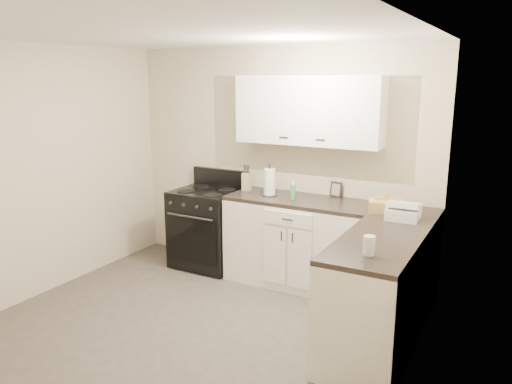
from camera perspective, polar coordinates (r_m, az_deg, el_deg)
The scene contains 20 objects.
floor at distance 4.52m, azimuth -8.34°, elevation -15.90°, with size 3.60×3.60×0.00m, color #473F38.
ceiling at distance 3.97m, azimuth -9.58°, elevation 17.54°, with size 3.60×3.60×0.00m, color white.
wall_back at distance 5.57m, azimuth 2.42°, elevation 3.46°, with size 3.60×3.60×0.00m, color beige.
wall_right at distance 3.32m, azimuth 16.63°, elevation -3.73°, with size 3.60×3.60×0.00m, color beige.
wall_left at distance 5.34m, azimuth -24.45°, elevation 1.88°, with size 3.60×3.60×0.00m, color beige.
base_cabinets_back at distance 5.33m, azimuth 5.01°, elevation -5.91°, with size 1.55×0.60×0.90m, color white.
base_cabinets_right at distance 4.43m, azimuth 14.52°, elevation -10.32°, with size 0.60×1.90×0.90m, color white.
countertop_back at distance 5.20m, azimuth 5.11°, elevation -1.00°, with size 1.55×0.60×0.04m, color black.
countertop_right at distance 4.27m, azimuth 14.88°, elevation -4.52°, with size 0.60×1.90×0.04m, color black.
upper_cabinets at distance 5.19m, azimuth 6.00°, elevation 9.26°, with size 1.55×0.30×0.70m, color white.
stove at distance 5.84m, azimuth -5.56°, elevation -4.10°, with size 0.74×0.63×0.89m, color black.
knife_block at distance 5.55m, azimuth -1.08°, elevation 1.19°, with size 0.09×0.08×0.19m, color tan.
paper_towel at distance 5.29m, azimuth 1.56°, elevation 1.13°, with size 0.12×0.12×0.29m, color white.
soap_bottle at distance 5.15m, azimuth 4.27°, elevation 0.01°, with size 0.05×0.05×0.15m, color green.
picture_frame at distance 5.31m, azimuth 9.13°, elevation 0.30°, with size 0.13×0.02×0.16m, color black.
wicker_basket at distance 4.83m, azimuth 14.65°, elevation -1.56°, with size 0.32×0.21×0.11m, color tan.
countertop_grill at distance 4.61m, azimuth 16.45°, elevation -2.41°, with size 0.28×0.26×0.10m, color white.
glass_jar at distance 3.64m, azimuth 12.80°, elevation -5.98°, with size 0.08×0.08×0.14m, color silver.
oven_mitt_near at distance 4.09m, azimuth 8.45°, elevation -11.43°, with size 0.02×0.14×0.25m, color black.
oven_mitt_far at distance 4.28m, azimuth 9.30°, elevation -11.23°, with size 0.02×0.14×0.25m, color black.
Camera 1 is at (2.43, -3.12, 2.18)m, focal length 35.00 mm.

